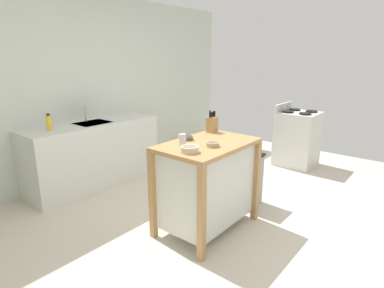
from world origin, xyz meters
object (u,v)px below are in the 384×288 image
at_px(drinking_cup, 182,140).
at_px(stove, 297,138).
at_px(kitchen_island, 207,181).
at_px(bowl_ceramic_wide, 213,144).
at_px(knife_block, 212,124).
at_px(trash_bin, 247,179).
at_px(bowl_ceramic_small, 188,138).
at_px(bowl_stoneware_deep, 190,149).
at_px(bottle_spray_cleaner, 49,123).
at_px(sink_faucet, 85,113).

bearing_deg(drinking_cup, stove, -1.37).
xyz_separation_m(kitchen_island, bowl_ceramic_wide, (-0.08, -0.12, 0.43)).
distance_m(knife_block, trash_bin, 0.83).
xyz_separation_m(bowl_ceramic_small, trash_bin, (0.80, -0.26, -0.63)).
height_order(knife_block, bowl_stoneware_deep, knife_block).
bearing_deg(knife_block, stove, -4.49).
bearing_deg(stove, bottle_spray_cleaner, 149.57).
relative_size(drinking_cup, sink_faucet, 0.50).
relative_size(knife_block, bowl_stoneware_deep, 1.55).
xyz_separation_m(bowl_stoneware_deep, bowl_ceramic_wide, (0.28, -0.05, -0.01)).
height_order(knife_block, trash_bin, knife_block).
bearing_deg(bowl_ceramic_wide, bottle_spray_cleaner, 104.86).
bearing_deg(kitchen_island, knife_block, 30.60).
height_order(bowl_ceramic_wide, bottle_spray_cleaner, bottle_spray_cleaner).
bearing_deg(sink_faucet, bowl_ceramic_small, -90.36).
bearing_deg(knife_block, bowl_stoneware_deep, -158.17).
height_order(drinking_cup, stove, drinking_cup).
bearing_deg(bottle_spray_cleaner, bowl_stoneware_deep, -82.55).
distance_m(kitchen_island, drinking_cup, 0.54).
relative_size(sink_faucet, bottle_spray_cleaner, 1.08).
height_order(kitchen_island, knife_block, knife_block).
bearing_deg(bowl_ceramic_wide, sink_faucet, 88.73).
height_order(drinking_cup, sink_faucet, sink_faucet).
distance_m(knife_block, bowl_ceramic_wide, 0.59).
relative_size(kitchen_island, bowl_ceramic_small, 9.07).
xyz_separation_m(drinking_cup, bottle_spray_cleaner, (-0.39, 1.80, -0.01)).
height_order(knife_block, bowl_ceramic_wide, knife_block).
height_order(trash_bin, stove, stove).
xyz_separation_m(knife_block, bowl_ceramic_small, (-0.44, -0.01, -0.07)).
xyz_separation_m(trash_bin, sink_faucet, (-0.78, 2.11, 0.67)).
distance_m(sink_faucet, stove, 3.32).
height_order(kitchen_island, sink_faucet, sink_faucet).
relative_size(bowl_ceramic_small, sink_faucet, 0.51).
relative_size(bowl_ceramic_wide, bottle_spray_cleaner, 0.60).
xyz_separation_m(bowl_ceramic_wide, trash_bin, (0.83, 0.08, -0.63)).
xyz_separation_m(bowl_ceramic_small, drinking_cup, (-0.19, -0.09, 0.03)).
bearing_deg(bowl_stoneware_deep, bottle_spray_cleaner, 97.45).
bearing_deg(trash_bin, knife_block, 142.99).
bearing_deg(sink_faucet, stove, -37.89).
relative_size(knife_block, sink_faucet, 1.13).
xyz_separation_m(bowl_stoneware_deep, bottle_spray_cleaner, (-0.26, 2.00, 0.02)).
relative_size(drinking_cup, trash_bin, 0.17).
xyz_separation_m(kitchen_island, bowl_ceramic_small, (-0.05, 0.22, 0.43)).
distance_m(knife_block, stove, 2.24).
relative_size(knife_block, drinking_cup, 2.27).
relative_size(bowl_stoneware_deep, stove, 0.16).
relative_size(bowl_ceramic_wide, trash_bin, 0.19).
bearing_deg(kitchen_island, bowl_ceramic_wide, -124.59).
bearing_deg(drinking_cup, knife_block, 9.41).
xyz_separation_m(bowl_ceramic_wide, stove, (2.63, 0.18, -0.50)).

